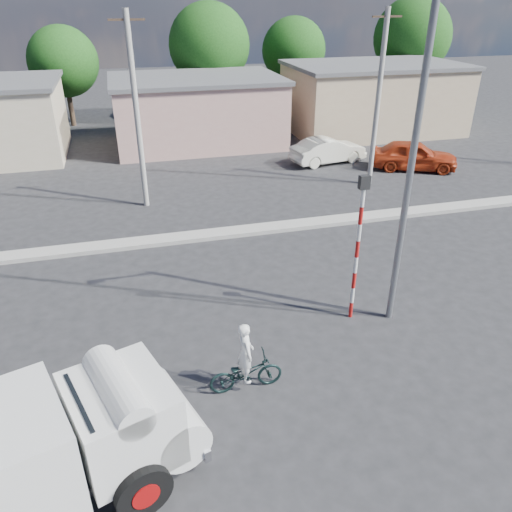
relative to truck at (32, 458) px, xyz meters
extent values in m
plane|color=#252527|center=(4.88, 2.78, -1.36)|extent=(120.00, 120.00, 0.00)
cube|color=#99968E|center=(4.88, 10.78, -1.28)|extent=(40.00, 0.80, 0.16)
cylinder|color=black|center=(1.78, -0.50, -0.81)|extent=(1.13, 0.64, 1.09)
cylinder|color=#B40C0E|center=(1.78, -0.50, -0.81)|extent=(0.62, 0.51, 0.53)
cylinder|color=black|center=(1.12, 1.47, -0.81)|extent=(1.13, 0.64, 1.09)
cylinder|color=#B40C0E|center=(1.12, 1.47, -0.81)|extent=(0.62, 0.51, 0.53)
cube|color=black|center=(-0.24, -0.08, -0.73)|extent=(4.72, 2.66, 0.18)
cube|color=silver|center=(1.54, 0.51, 0.03)|extent=(2.33, 2.49, 1.53)
cylinder|color=silver|center=(2.34, 0.78, -0.42)|extent=(1.67, 2.27, 1.09)
cylinder|color=silver|center=(1.54, 0.51, 0.72)|extent=(1.30, 2.14, 0.69)
cube|color=silver|center=(2.72, 0.91, -0.81)|extent=(0.80, 2.06, 0.28)
cube|color=black|center=(0.89, 0.30, 0.47)|extent=(0.61, 1.62, 0.69)
imported|color=black|center=(4.36, 2.15, -0.89)|extent=(1.78, 0.63, 0.93)
imported|color=white|center=(4.36, 2.15, -0.57)|extent=(0.38, 0.58, 1.57)
imported|color=white|center=(13.22, 18.62, -0.65)|extent=(4.47, 2.25, 1.41)
imported|color=#AA3214|center=(17.20, 16.32, -0.58)|extent=(4.92, 3.53, 1.55)
cylinder|color=red|center=(8.08, 4.28, -1.11)|extent=(0.11, 0.11, 0.50)
cylinder|color=white|center=(8.08, 4.28, -0.61)|extent=(0.11, 0.11, 0.50)
cylinder|color=red|center=(8.08, 4.28, -0.11)|extent=(0.11, 0.11, 0.50)
cylinder|color=white|center=(8.08, 4.28, 0.39)|extent=(0.11, 0.11, 0.50)
cylinder|color=red|center=(8.08, 4.28, 0.89)|extent=(0.11, 0.11, 0.50)
cylinder|color=white|center=(8.08, 4.28, 1.39)|extent=(0.11, 0.11, 0.50)
cylinder|color=red|center=(8.08, 4.28, 1.89)|extent=(0.11, 0.11, 0.50)
cylinder|color=white|center=(8.08, 4.28, 2.39)|extent=(0.11, 0.11, 0.50)
cube|color=black|center=(8.08, 4.28, 2.82)|extent=(0.28, 0.18, 0.36)
cylinder|color=slate|center=(9.18, 3.98, 3.14)|extent=(0.18, 0.18, 9.00)
cube|color=tan|center=(6.88, 24.78, 0.54)|extent=(10.00, 7.00, 3.80)
cube|color=#59595B|center=(6.88, 24.78, 2.56)|extent=(10.30, 7.30, 0.24)
cube|color=tan|center=(18.88, 24.78, 0.74)|extent=(11.00, 7.00, 4.20)
cube|color=#59595B|center=(18.88, 24.78, 2.96)|extent=(11.30, 7.30, 0.24)
cylinder|color=#38281E|center=(-1.12, 31.78, 0.38)|extent=(0.36, 0.36, 3.47)
sphere|color=#25621D|center=(-1.12, 31.78, 2.98)|extent=(4.71, 4.71, 4.71)
cylinder|color=#38281E|center=(8.88, 30.78, 0.74)|extent=(0.36, 0.36, 4.20)
sphere|color=#25621D|center=(8.88, 30.78, 3.89)|extent=(5.70, 5.70, 5.70)
cylinder|color=#38281E|center=(15.88, 32.78, 0.46)|extent=(0.36, 0.36, 3.64)
sphere|color=#25621D|center=(15.88, 32.78, 3.19)|extent=(4.94, 4.94, 4.94)
cylinder|color=#38281E|center=(24.88, 30.78, 0.83)|extent=(0.36, 0.36, 4.37)
sphere|color=#25621D|center=(24.88, 30.78, 4.10)|extent=(5.93, 5.93, 5.93)
cylinder|color=#99968E|center=(2.88, 14.78, 2.64)|extent=(0.24, 0.24, 8.00)
cube|color=#38281E|center=(2.88, 14.78, 6.24)|extent=(1.40, 0.08, 0.08)
cylinder|color=#99968E|center=(13.88, 14.78, 2.64)|extent=(0.24, 0.24, 8.00)
cube|color=#38281E|center=(13.88, 14.78, 6.24)|extent=(1.40, 0.08, 0.08)
camera|label=1|loc=(2.20, -6.81, 7.13)|focal=35.00mm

